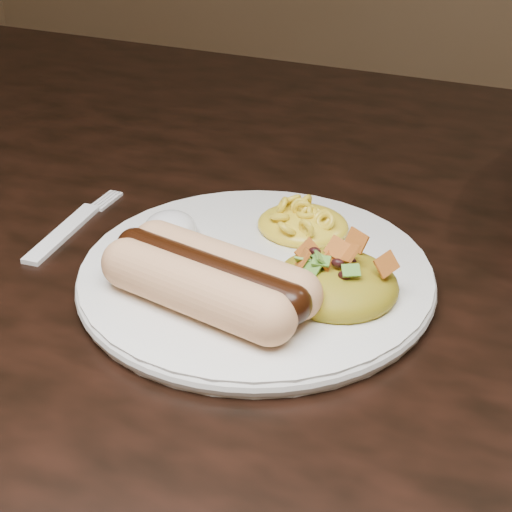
% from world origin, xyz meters
% --- Properties ---
extents(table, '(1.60, 0.90, 0.75)m').
position_xyz_m(table, '(0.00, 0.00, 0.66)').
color(table, black).
rests_on(table, floor).
extents(plate, '(0.26, 0.26, 0.01)m').
position_xyz_m(plate, '(-0.03, -0.07, 0.76)').
color(plate, white).
rests_on(plate, table).
extents(hotdog, '(0.13, 0.09, 0.04)m').
position_xyz_m(hotdog, '(-0.04, -0.13, 0.78)').
color(hotdog, tan).
rests_on(hotdog, plate).
extents(mac_and_cheese, '(0.08, 0.07, 0.03)m').
position_xyz_m(mac_and_cheese, '(-0.02, -0.01, 0.78)').
color(mac_and_cheese, '#FFE949').
rests_on(mac_and_cheese, plate).
extents(sour_cream, '(0.04, 0.04, 0.02)m').
position_xyz_m(sour_cream, '(-0.11, -0.06, 0.78)').
color(sour_cream, silver).
rests_on(sour_cream, plate).
extents(taco_salad, '(0.09, 0.08, 0.04)m').
position_xyz_m(taco_salad, '(0.04, -0.08, 0.78)').
color(taco_salad, '#D26603').
rests_on(taco_salad, plate).
extents(fork, '(0.03, 0.13, 0.00)m').
position_xyz_m(fork, '(-0.20, -0.07, 0.75)').
color(fork, white).
rests_on(fork, table).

